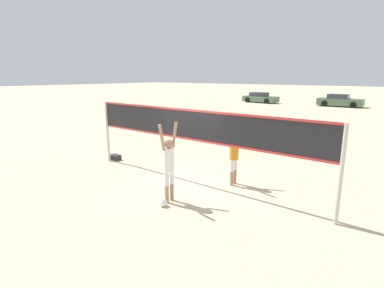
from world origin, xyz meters
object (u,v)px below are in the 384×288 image
(player_spiker, at_px, (169,161))
(parked_car_mid, at_px, (260,98))
(volleyball_net, at_px, (192,130))
(player_blocker, at_px, (234,152))
(gear_bag, at_px, (115,157))
(parked_car_near, at_px, (340,101))
(volleyball, at_px, (163,202))

(player_spiker, relative_size, parked_car_mid, 0.49)
(volleyball_net, height_order, player_blocker, volleyball_net)
(gear_bag, bearing_deg, volleyball_net, -3.38)
(player_spiker, bearing_deg, parked_car_near, 4.72)
(player_blocker, xyz_separation_m, volleyball, (-0.61, -2.55, -0.95))
(gear_bag, bearing_deg, player_blocker, 5.69)
(gear_bag, distance_m, parked_car_mid, 28.83)
(volleyball_net, bearing_deg, player_blocker, 36.43)
(player_spiker, xyz_separation_m, volleyball, (0.08, -0.33, -1.04))
(parked_car_near, bearing_deg, parked_car_mid, -176.98)
(player_blocker, bearing_deg, gear_bag, -84.31)
(player_blocker, xyz_separation_m, parked_car_mid, (-12.31, 27.42, -0.48))
(volleyball_net, height_order, parked_car_mid, volleyball_net)
(volleyball, bearing_deg, player_blocker, 76.61)
(player_blocker, height_order, parked_car_mid, player_blocker)
(parked_car_mid, bearing_deg, gear_bag, -71.77)
(parked_car_mid, bearing_deg, volleyball, -64.62)
(volleyball_net, xyz_separation_m, player_spiker, (0.35, -1.45, -0.61))
(gear_bag, bearing_deg, parked_car_near, 85.95)
(volleyball_net, relative_size, player_blocker, 4.23)
(gear_bag, bearing_deg, parked_car_mid, 104.17)
(player_blocker, distance_m, volleyball, 2.79)
(player_blocker, bearing_deg, volleyball, -13.39)
(gear_bag, xyz_separation_m, parked_car_near, (2.04, 28.82, 0.52))
(player_blocker, distance_m, parked_car_near, 28.48)
(player_spiker, bearing_deg, gear_bag, 69.61)
(parked_car_mid, bearing_deg, parked_car_near, 9.51)
(volleyball_net, xyz_separation_m, gear_bag, (-4.20, 0.25, -1.66))
(volleyball_net, bearing_deg, volleyball, -76.14)
(player_blocker, bearing_deg, parked_car_mid, -155.83)
(volleyball, bearing_deg, player_spiker, 104.34)
(player_blocker, distance_m, gear_bag, 5.36)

